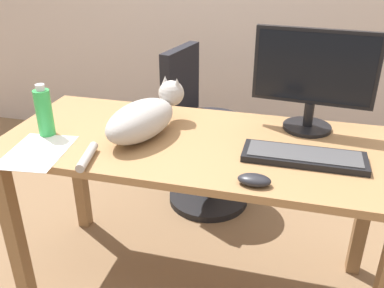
% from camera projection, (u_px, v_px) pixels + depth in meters
% --- Properties ---
extents(ground_plane, '(8.00, 8.00, 0.00)m').
position_uv_depth(ground_plane, '(196.00, 282.00, 2.00)').
color(ground_plane, '#846647').
extents(desk, '(1.56, 0.68, 0.75)m').
position_uv_depth(desk, '(197.00, 164.00, 1.71)').
color(desk, '#9E7247').
rests_on(desk, ground_plane).
extents(office_chair, '(0.49, 0.48, 0.93)m').
position_uv_depth(office_chair, '(202.00, 140.00, 2.47)').
color(office_chair, black).
rests_on(office_chair, ground_plane).
extents(monitor, '(0.48, 0.20, 0.41)m').
position_uv_depth(monitor, '(314.00, 77.00, 1.67)').
color(monitor, black).
rests_on(monitor, desk).
extents(keyboard, '(0.44, 0.15, 0.03)m').
position_uv_depth(keyboard, '(304.00, 157.00, 1.52)').
color(keyboard, black).
rests_on(keyboard, desk).
extents(cat, '(0.29, 0.59, 0.20)m').
position_uv_depth(cat, '(144.00, 117.00, 1.67)').
color(cat, '#B2ADA8').
rests_on(cat, desk).
extents(computer_mouse, '(0.11, 0.06, 0.04)m').
position_uv_depth(computer_mouse, '(254.00, 180.00, 1.36)').
color(computer_mouse, '#232328').
rests_on(computer_mouse, desk).
extents(paper_sheet, '(0.24, 0.32, 0.00)m').
position_uv_depth(paper_sheet, '(37.00, 152.00, 1.58)').
color(paper_sheet, white).
rests_on(paper_sheet, desk).
extents(water_bottle, '(0.07, 0.07, 0.21)m').
position_uv_depth(water_bottle, '(44.00, 112.00, 1.67)').
color(water_bottle, green).
rests_on(water_bottle, desk).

